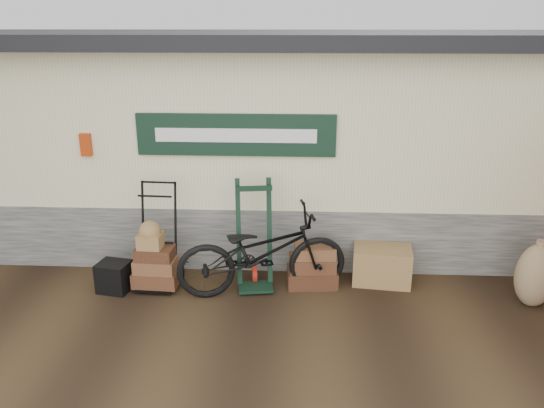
# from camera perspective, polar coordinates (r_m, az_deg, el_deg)

# --- Properties ---
(ground) EXTENTS (80.00, 80.00, 0.00)m
(ground) POSITION_cam_1_polar(r_m,az_deg,el_deg) (6.71, -1.91, -10.87)
(ground) COLOR black
(ground) RESTS_ON ground
(station_building) EXTENTS (14.40, 4.10, 3.20)m
(station_building) POSITION_cam_1_polar(r_m,az_deg,el_deg) (8.72, -0.57, 7.60)
(station_building) COLOR #4C4C47
(station_building) RESTS_ON ground
(porter_trolley) EXTENTS (0.74, 0.57, 1.41)m
(porter_trolley) POSITION_cam_1_polar(r_m,az_deg,el_deg) (7.10, -12.20, -3.24)
(porter_trolley) COLOR black
(porter_trolley) RESTS_ON ground
(green_barrow) EXTENTS (0.58, 0.52, 1.45)m
(green_barrow) POSITION_cam_1_polar(r_m,az_deg,el_deg) (6.88, -1.91, -3.37)
(green_barrow) COLOR black
(green_barrow) RESTS_ON ground
(suitcase_stack) EXTENTS (0.69, 0.46, 0.58)m
(suitcase_stack) POSITION_cam_1_polar(r_m,az_deg,el_deg) (7.09, 4.36, -6.55)
(suitcase_stack) COLOR #391E12
(suitcase_stack) RESTS_ON ground
(wicker_hamper) EXTENTS (0.81, 0.58, 0.50)m
(wicker_hamper) POSITION_cam_1_polar(r_m,az_deg,el_deg) (7.32, 11.72, -6.43)
(wicker_hamper) COLOR olive
(wicker_hamper) RESTS_ON ground
(black_trunk) EXTENTS (0.45, 0.41, 0.39)m
(black_trunk) POSITION_cam_1_polar(r_m,az_deg,el_deg) (7.27, -16.60, -7.50)
(black_trunk) COLOR black
(black_trunk) RESTS_ON ground
(bicycle) EXTENTS (1.20, 2.29, 1.27)m
(bicycle) POSITION_cam_1_polar(r_m,az_deg,el_deg) (6.73, -1.08, -4.73)
(bicycle) COLOR black
(bicycle) RESTS_ON ground
(burlap_sack_left) EXTENTS (0.58, 0.52, 0.82)m
(burlap_sack_left) POSITION_cam_1_polar(r_m,az_deg,el_deg) (7.28, 26.52, -6.91)
(burlap_sack_left) COLOR olive
(burlap_sack_left) RESTS_ON ground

